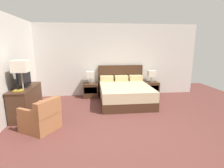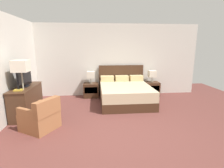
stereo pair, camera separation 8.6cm
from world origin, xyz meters
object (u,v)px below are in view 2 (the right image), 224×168
object	(u,v)px
nightstand_right	(151,89)
nightstand_left	(91,90)
bed	(125,93)
dresser	(27,100)
floor_lamp	(21,70)
table_lamp_left	(91,75)
armchair_by_window	(41,118)
book_red_cover	(19,90)
table_lamp_right	(152,74)
tv	(24,76)

from	to	relation	value
nightstand_right	nightstand_left	bearing A→B (deg)	180.00
bed	dresser	bearing A→B (deg)	-163.85
bed	nightstand_left	xyz separation A→B (m)	(-1.17, 0.71, -0.06)
nightstand_left	dresser	bearing A→B (deg)	-138.33
bed	floor_lamp	world-z (taller)	floor_lamp
floor_lamp	bed	bearing A→B (deg)	23.36
table_lamp_left	armchair_by_window	xyz separation A→B (m)	(-1.10, -2.51, -0.57)
nightstand_right	book_red_cover	distance (m)	4.58
armchair_by_window	floor_lamp	distance (m)	1.32
bed	armchair_by_window	size ratio (longest dim) A/B	2.14
table_lamp_right	book_red_cover	distance (m)	4.54
bed	nightstand_left	size ratio (longest dim) A/B	3.64
nightstand_left	book_red_cover	xyz separation A→B (m)	(-1.75, -1.99, 0.56)
nightstand_right	table_lamp_left	size ratio (longest dim) A/B	1.24
nightstand_left	book_red_cover	size ratio (longest dim) A/B	2.71
table_lamp_left	table_lamp_right	distance (m)	2.34
book_red_cover	nightstand_left	bearing A→B (deg)	48.72
dresser	book_red_cover	world-z (taller)	book_red_cover
book_red_cover	armchair_by_window	bearing A→B (deg)	-39.01
nightstand_left	table_lamp_right	world-z (taller)	table_lamp_right
book_red_cover	floor_lamp	xyz separation A→B (m)	(0.09, 0.06, 0.50)
bed	dresser	world-z (taller)	bed
table_lamp_right	tv	world-z (taller)	tv
table_lamp_right	floor_lamp	world-z (taller)	floor_lamp
table_lamp_left	floor_lamp	xyz separation A→B (m)	(-1.65, -1.93, 0.48)
tv	bed	bearing A→B (deg)	15.84
nightstand_left	floor_lamp	bearing A→B (deg)	-130.56
nightstand_right	table_lamp_left	xyz separation A→B (m)	(-2.34, 0.00, 0.59)
nightstand_left	table_lamp_left	world-z (taller)	table_lamp_left
dresser	bed	bearing A→B (deg)	16.15
bed	book_red_cover	distance (m)	3.22
dresser	armchair_by_window	xyz separation A→B (m)	(0.65, -0.95, -0.13)
bed	dresser	distance (m)	3.04
nightstand_right	armchair_by_window	xyz separation A→B (m)	(-3.44, -2.51, 0.02)
table_lamp_left	armchair_by_window	bearing A→B (deg)	-113.64
nightstand_right	floor_lamp	xyz separation A→B (m)	(-3.99, -1.93, 1.07)
nightstand_left	table_lamp_left	bearing A→B (deg)	90.00
bed	book_red_cover	bearing A→B (deg)	-156.36
bed	table_lamp_left	bearing A→B (deg)	148.60
table_lamp_left	floor_lamp	bearing A→B (deg)	-130.54
floor_lamp	dresser	bearing A→B (deg)	104.69
tv	floor_lamp	size ratio (longest dim) A/B	0.58
table_lamp_left	tv	bearing A→B (deg)	-138.60
bed	tv	bearing A→B (deg)	-164.16
armchair_by_window	table_lamp_right	bearing A→B (deg)	36.16
nightstand_left	tv	size ratio (longest dim) A/B	0.62
dresser	book_red_cover	xyz separation A→B (m)	(0.00, -0.43, 0.41)
table_lamp_right	tv	bearing A→B (deg)	-159.33
book_red_cover	bed	bearing A→B (deg)	23.64
nightstand_left	nightstand_right	bearing A→B (deg)	0.00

